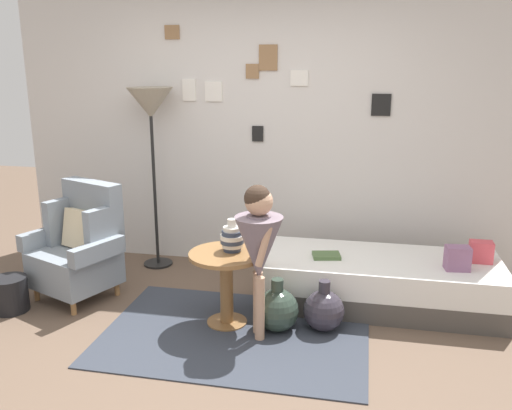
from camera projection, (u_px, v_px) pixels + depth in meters
name	position (u px, v px, depth m)	size (l,w,h in m)	color
ground_plane	(205.00, 363.00, 3.56)	(12.00, 12.00, 0.00)	brown
gallery_wall	(262.00, 132.00, 5.07)	(4.80, 0.12, 2.60)	silver
rug	(236.00, 333.00, 3.94)	(1.92, 1.35, 0.01)	#333842
armchair	(80.00, 246.00, 4.50)	(0.89, 0.79, 0.97)	#9E7042
daybed	(379.00, 281.00, 4.39)	(1.90, 0.80, 0.40)	#4C4742
pillow_head	(481.00, 252.00, 4.24)	(0.17, 0.12, 0.17)	#D64C56
pillow_mid	(457.00, 258.00, 4.08)	(0.18, 0.12, 0.19)	gray
side_table	(227.00, 274.00, 4.00)	(0.56, 0.56, 0.57)	olive
vase_striped	(232.00, 238.00, 3.98)	(0.18, 0.18, 0.25)	#2D384C
floor_lamp	(151.00, 110.00, 4.92)	(0.42, 0.42, 1.72)	black
person_child	(259.00, 242.00, 3.73)	(0.34, 0.34, 1.13)	tan
book_on_daybed	(326.00, 256.00, 4.36)	(0.22, 0.16, 0.03)	#4A6539
demijohn_near	(277.00, 310.00, 3.96)	(0.32, 0.32, 0.41)	#2D3D33
demijohn_far	(324.00, 310.00, 3.97)	(0.31, 0.31, 0.39)	#332D38
magazine_basket	(10.00, 294.00, 4.29)	(0.28, 0.28, 0.28)	black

